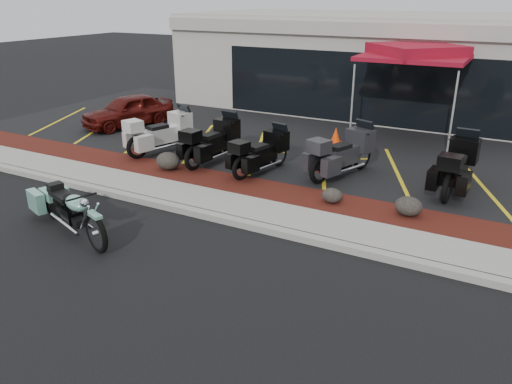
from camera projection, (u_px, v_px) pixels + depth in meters
The scene contains 18 objects.
ground at pixel (224, 244), 10.25m from camera, with size 90.00×90.00×0.00m, color black.
curb at pixel (245, 224), 10.96m from camera, with size 24.00×0.25×0.15m, color gray.
sidewalk at pixel (260, 212), 11.53m from camera, with size 24.00×1.20×0.15m, color gray.
mulch_bed at pixel (282, 195), 12.51m from camera, with size 24.00×1.20×0.16m, color #33100B.
upper_lot at pixel (350, 143), 16.94m from camera, with size 26.00×9.60×0.15m, color black.
dealership_building at pixel (400, 63), 21.36m from camera, with size 18.00×8.16×4.00m.
boulder_left at pixel (168, 161), 14.00m from camera, with size 0.70×0.59×0.50m, color black.
boulder_mid at pixel (332, 195), 11.79m from camera, with size 0.50×0.42×0.35m, color black.
boulder_right at pixel (409, 206), 11.09m from camera, with size 0.61×0.51×0.43m, color black.
hero_cruiser at pixel (96, 228), 9.69m from camera, with size 3.09×0.78×1.09m, color #76B89F, non-canonical shape.
touring_white at pixel (184, 126), 15.91m from camera, with size 2.41×0.92×1.40m, color silver, non-canonical shape.
touring_black_front at pixel (230, 133), 15.15m from camera, with size 2.37×0.91×1.38m, color black, non-canonical shape.
touring_black_mid at pixel (279, 144), 14.20m from camera, with size 2.18×0.83×1.27m, color black, non-canonical shape.
touring_grey at pixel (363, 145), 13.89m from camera, with size 2.43×0.93×1.42m, color #2C2C31, non-canonical shape.
touring_black_rear at pixel (464, 155), 12.99m from camera, with size 2.46×0.94×1.43m, color black, non-canonical shape.
parked_car at pixel (128, 110), 18.57m from camera, with size 1.38×3.43×1.17m, color #4C0E0A.
traffic_cone at pixel (336, 135), 16.60m from camera, with size 0.34×0.34×0.51m, color #ED3D07.
popup_canopy at pixel (416, 53), 16.26m from camera, with size 3.80×3.80×3.11m.
Camera 1 is at (4.89, -7.74, 4.77)m, focal length 35.00 mm.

